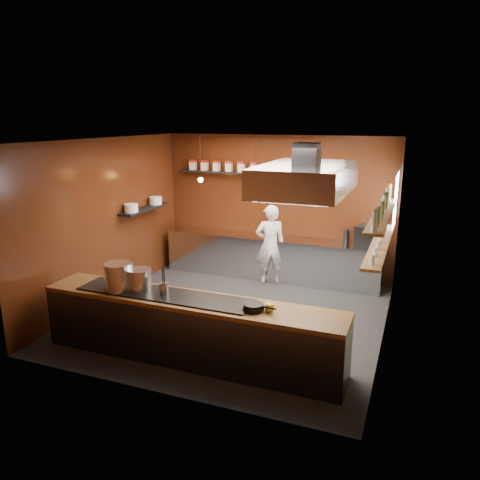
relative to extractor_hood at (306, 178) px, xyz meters
The scene contains 26 objects.
floor 2.85m from the extractor_hood, 162.90° to the left, with size 5.00×5.00×0.00m, color black.
back_wall 3.33m from the extractor_hood, 114.15° to the left, with size 5.00×5.00×0.00m, color #39150A.
left_wall 3.95m from the extractor_hood, behind, with size 5.00×5.00×0.00m, color #39150A.
right_wall 1.62m from the extractor_hood, 18.43° to the left, with size 5.00×5.00×0.00m, color brown.
ceiling 1.45m from the extractor_hood, 162.90° to the left, with size 5.00×5.00×0.00m, color silver.
window_pane 2.47m from the extractor_hood, 61.29° to the left, with size 1.00×1.00×0.00m, color white.
prep_counter 3.54m from the extractor_hood, 116.83° to the left, with size 4.60×0.65×0.90m, color silver.
pass_counter 2.70m from the extractor_hood, 137.38° to the right, with size 4.40×0.72×0.94m.
tin_shelf 3.54m from the extractor_hood, 128.56° to the left, with size 2.60×0.26×0.04m, color black.
plate_shelf 4.02m from the extractor_hood, 158.96° to the left, with size 0.30×1.40×0.04m, color black.
bottle_shelf_upper 1.38m from the extractor_hood, 33.94° to the left, with size 0.26×2.80×0.04m, color brown.
bottle_shelf_lower 1.64m from the extractor_hood, 33.94° to the left, with size 0.26×2.80×0.04m, color brown.
extractor_hood is the anchor object (origin of this frame).
pendant_left 3.44m from the extractor_hood, 142.13° to the left, with size 0.10×0.10×0.95m.
pendant_right 2.60m from the extractor_hood, 125.54° to the left, with size 0.10×0.10×0.95m.
storage_tins 3.44m from the extractor_hood, 126.60° to the left, with size 2.43×0.13×0.22m.
plate_stacks 3.99m from the extractor_hood, 158.96° to the left, with size 0.26×1.16×0.16m.
bottles 1.33m from the extractor_hood, 33.94° to the left, with size 0.06×2.66×0.24m.
wine_glasses 1.59m from the extractor_hood, 33.94° to the left, with size 0.07×2.37×0.13m.
stockpot_large 3.03m from the extractor_hood, 151.66° to the right, with size 0.41×0.41×0.40m, color silver.
stockpot_small 2.79m from the extractor_hood, 150.37° to the right, with size 0.33×0.33×0.31m, color silver.
utensil_crock 2.55m from the extractor_hood, 144.13° to the right, with size 0.13×0.13×0.17m, color silver.
frying_pan 2.00m from the extractor_hood, 104.89° to the right, with size 0.46×0.29×0.07m.
butter_jar 1.95m from the extractor_hood, 96.47° to the right, with size 0.11×0.11×0.10m, color yellow.
espresso_machine 3.06m from the extractor_hood, 76.41° to the left, with size 0.39×0.37×0.39m, color black.
chef 3.05m from the extractor_hood, 118.58° to the left, with size 0.60×0.40×1.66m, color silver.
Camera 1 is at (2.84, -6.97, 3.35)m, focal length 35.00 mm.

